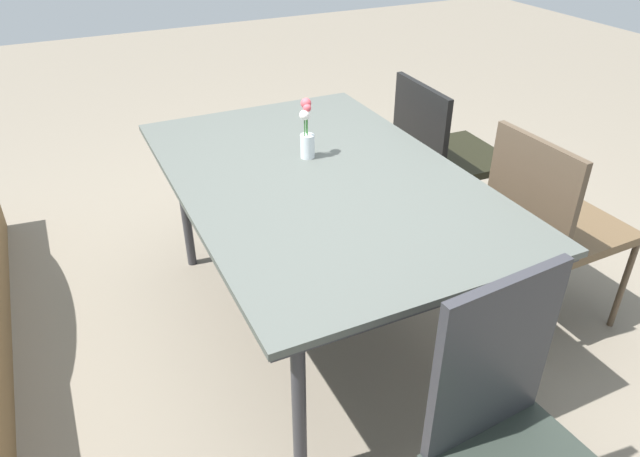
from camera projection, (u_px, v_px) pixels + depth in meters
ground_plane at (322, 306)px, 2.84m from camera, size 12.00×12.00×0.00m
dining_table at (320, 186)px, 2.37m from camera, size 1.72×1.11×0.76m
chair_near_left at (550, 218)px, 2.49m from camera, size 0.49×0.49×0.92m
chair_near_right at (442, 150)px, 3.09m from camera, size 0.52×0.52×0.91m
chair_end_left at (514, 437)px, 1.54m from camera, size 0.45×0.45×0.98m
flower_vase at (307, 133)px, 2.44m from camera, size 0.07×0.07×0.25m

